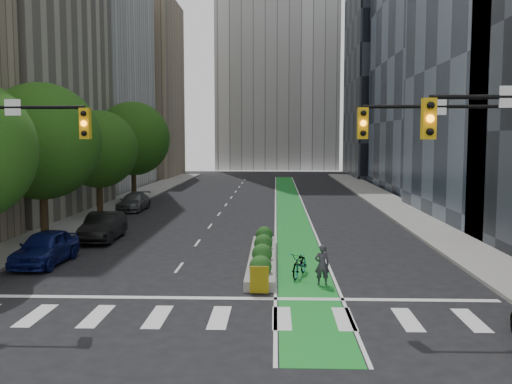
# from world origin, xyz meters

# --- Properties ---
(ground) EXTENTS (160.00, 160.00, 0.00)m
(ground) POSITION_xyz_m (0.00, 0.00, 0.00)
(ground) COLOR black
(ground) RESTS_ON ground
(sidewalk_left) EXTENTS (3.60, 90.00, 0.15)m
(sidewalk_left) POSITION_xyz_m (-11.80, 25.00, 0.07)
(sidewalk_left) COLOR gray
(sidewalk_left) RESTS_ON ground
(sidewalk_right) EXTENTS (3.60, 90.00, 0.15)m
(sidewalk_right) POSITION_xyz_m (11.80, 25.00, 0.07)
(sidewalk_right) COLOR gray
(sidewalk_right) RESTS_ON ground
(bike_lane_paint) EXTENTS (2.20, 70.00, 0.01)m
(bike_lane_paint) POSITION_xyz_m (3.00, 30.00, 0.01)
(bike_lane_paint) COLOR #188428
(bike_lane_paint) RESTS_ON ground
(building_tan_far) EXTENTS (14.00, 16.00, 26.00)m
(building_tan_far) POSITION_xyz_m (-20.00, 66.00, 13.00)
(building_tan_far) COLOR tan
(building_tan_far) RESTS_ON ground
(building_dark_end) EXTENTS (14.00, 18.00, 28.00)m
(building_dark_end) POSITION_xyz_m (20.00, 68.00, 14.00)
(building_dark_end) COLOR black
(building_dark_end) RESTS_ON ground
(tree_mid) EXTENTS (6.40, 6.40, 8.78)m
(tree_mid) POSITION_xyz_m (-11.00, 12.00, 5.57)
(tree_mid) COLOR black
(tree_mid) RESTS_ON ground
(tree_midfar) EXTENTS (5.60, 5.60, 7.76)m
(tree_midfar) POSITION_xyz_m (-11.00, 22.00, 4.95)
(tree_midfar) COLOR black
(tree_midfar) RESTS_ON ground
(tree_far) EXTENTS (6.60, 6.60, 9.00)m
(tree_far) POSITION_xyz_m (-11.00, 32.00, 5.69)
(tree_far) COLOR black
(tree_far) RESTS_ON ground
(signal_right) EXTENTS (5.82, 0.51, 7.20)m
(signal_right) POSITION_xyz_m (8.67, 0.47, 4.80)
(signal_right) COLOR black
(signal_right) RESTS_ON ground
(median_planter) EXTENTS (1.20, 10.26, 1.10)m
(median_planter) POSITION_xyz_m (1.20, 7.04, 0.37)
(median_planter) COLOR gray
(median_planter) RESTS_ON ground
(bicycle) EXTENTS (1.23, 2.11, 1.05)m
(bicycle) POSITION_xyz_m (2.81, 4.62, 0.52)
(bicycle) COLOR gray
(bicycle) RESTS_ON ground
(cyclist) EXTENTS (0.62, 0.43, 1.61)m
(cyclist) POSITION_xyz_m (3.62, 3.22, 0.80)
(cyclist) COLOR #312E37
(cyclist) RESTS_ON ground
(parked_car_left_near) EXTENTS (1.98, 4.65, 1.57)m
(parked_car_left_near) POSITION_xyz_m (-8.70, 6.44, 0.78)
(parked_car_left_near) COLOR #0D1553
(parked_car_left_near) RESTS_ON ground
(parked_car_left_mid) EXTENTS (1.80, 4.82, 1.57)m
(parked_car_left_mid) POSITION_xyz_m (-7.90, 12.57, 0.79)
(parked_car_left_mid) COLOR black
(parked_car_left_mid) RESTS_ON ground
(parked_car_left_far) EXTENTS (1.97, 4.75, 1.37)m
(parked_car_left_far) POSITION_xyz_m (-9.50, 25.86, 0.69)
(parked_car_left_far) COLOR #4E5053
(parked_car_left_far) RESTS_ON ground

